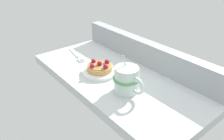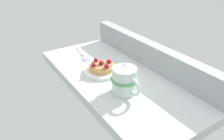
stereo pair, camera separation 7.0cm
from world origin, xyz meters
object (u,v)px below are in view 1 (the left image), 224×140
at_px(raspberry_tart, 100,67).
at_px(dessert_fork, 76,55).
at_px(dessert_plate, 100,71).
at_px(coffee_mug, 127,80).

relative_size(raspberry_tart, dessert_fork, 0.60).
relative_size(dessert_plate, raspberry_tart, 1.42).
relative_size(dessert_plate, dessert_fork, 0.86).
distance_m(coffee_mug, dessert_fork, 0.35).
xyz_separation_m(raspberry_tart, coffee_mug, (0.16, -0.01, 0.02)).
bearing_deg(dessert_plate, dessert_fork, 177.52).
distance_m(dessert_plate, coffee_mug, 0.16).
height_order(coffee_mug, dessert_fork, coffee_mug).
relative_size(dessert_plate, coffee_mug, 1.10).
distance_m(dessert_plate, raspberry_tart, 0.02).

